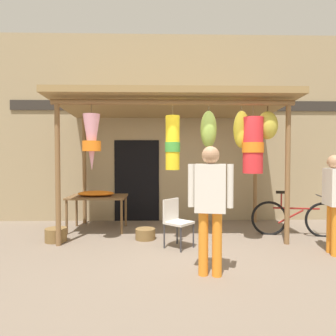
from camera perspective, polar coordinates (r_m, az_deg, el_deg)
ground_plane at (r=5.46m, az=3.60°, el=-14.72°), size 30.00×30.00×0.00m
shop_facade at (r=7.65m, az=2.03°, el=7.42°), size 9.17×0.29×4.60m
market_stall_canopy at (r=6.14m, az=2.05°, el=9.89°), size 4.61×2.36×2.79m
display_table at (r=6.72m, az=-13.15°, el=-5.79°), size 1.22×0.83×0.74m
flower_heap_on_table at (r=6.68m, az=-13.34°, el=-4.70°), size 0.77×0.54×0.11m
folding_chair at (r=5.34m, az=1.42°, el=-9.53°), size 0.56×0.56×0.84m
wicker_basket_by_table at (r=5.93m, az=-4.31°, el=-12.33°), size 0.38×0.38×0.20m
wicker_basket_spare at (r=6.13m, az=-20.44°, el=-11.76°), size 0.40×0.40×0.25m
parked_bicycle at (r=6.65m, az=23.02°, el=-8.77°), size 1.73×0.48×0.92m
vendor_in_orange at (r=5.56m, az=28.88°, el=-4.67°), size 0.27×0.59×1.61m
customer_foreground at (r=4.02m, az=8.02°, el=-5.87°), size 0.58×0.30×1.72m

